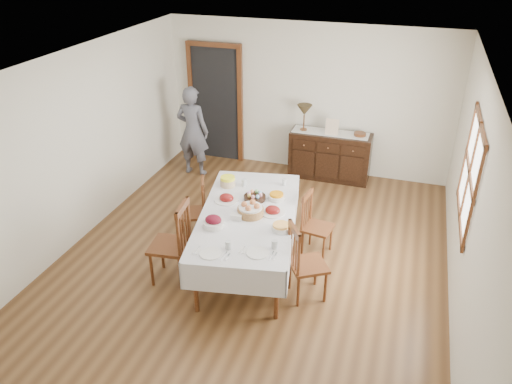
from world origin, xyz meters
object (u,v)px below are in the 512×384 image
(dining_table, at_px, (248,219))
(person, at_px, (193,128))
(chair_left_far, at_px, (195,210))
(chair_right_near, at_px, (304,262))
(chair_right_far, at_px, (315,224))
(table_lamp, at_px, (304,111))
(chair_left_near, at_px, (173,242))
(sideboard, at_px, (330,156))

(dining_table, xyz_separation_m, person, (-1.81, 2.33, 0.16))
(dining_table, relative_size, chair_left_far, 2.68)
(chair_right_near, bearing_deg, chair_right_far, -27.11)
(dining_table, xyz_separation_m, table_lamp, (0.04, 2.88, 0.49))
(chair_right_far, height_order, person, person)
(chair_left_near, bearing_deg, sideboard, 152.39)
(sideboard, height_order, table_lamp, table_lamp)
(sideboard, bearing_deg, table_lamp, -178.86)
(person, bearing_deg, sideboard, -164.05)
(chair_left_far, xyz_separation_m, table_lamp, (0.95, 2.51, 0.72))
(dining_table, bearing_deg, chair_right_far, 25.28)
(dining_table, height_order, table_lamp, table_lamp)
(chair_left_near, height_order, person, person)
(chair_left_far, distance_m, chair_right_near, 1.90)
(chair_right_far, bearing_deg, chair_left_far, 104.36)
(chair_right_near, bearing_deg, table_lamp, -18.11)
(dining_table, distance_m, chair_left_near, 0.97)
(chair_left_near, bearing_deg, chair_left_far, -178.83)
(chair_right_near, xyz_separation_m, table_lamp, (-0.79, 3.28, 0.69))
(chair_left_near, distance_m, chair_left_far, 0.95)
(chair_left_near, distance_m, person, 3.08)
(table_lamp, bearing_deg, sideboard, 1.14)
(chair_left_near, relative_size, chair_right_far, 1.22)
(chair_right_far, bearing_deg, table_lamp, 25.40)
(chair_right_far, bearing_deg, dining_table, 134.15)
(chair_right_near, bearing_deg, dining_table, 32.74)
(dining_table, distance_m, table_lamp, 2.92)
(chair_left_far, distance_m, person, 2.19)
(sideboard, relative_size, person, 0.81)
(chair_right_far, xyz_separation_m, person, (-2.56, 1.79, 0.40))
(chair_right_near, xyz_separation_m, sideboard, (-0.30, 3.29, -0.08))
(chair_right_far, xyz_separation_m, table_lamp, (-0.71, 2.34, 0.74))
(chair_right_far, xyz_separation_m, sideboard, (-0.23, 2.35, -0.03))
(chair_left_near, bearing_deg, chair_right_far, 118.94)
(person, distance_m, table_lamp, 1.95)
(chair_right_near, height_order, person, person)
(sideboard, xyz_separation_m, table_lamp, (-0.49, -0.01, 0.77))
(chair_left_far, height_order, chair_right_far, chair_left_far)
(chair_left_far, xyz_separation_m, sideboard, (1.43, 2.52, -0.05))
(chair_left_far, height_order, table_lamp, table_lamp)
(chair_right_far, distance_m, sideboard, 2.36)
(chair_left_far, relative_size, person, 0.54)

